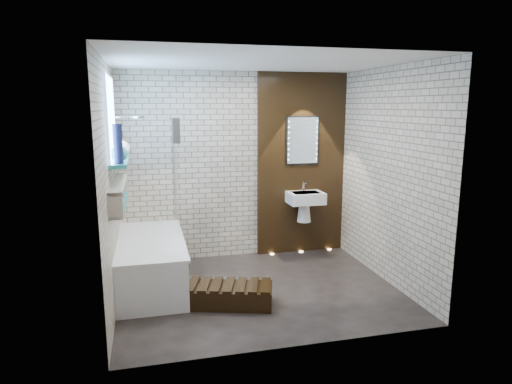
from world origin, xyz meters
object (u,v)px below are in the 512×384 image
object	(u,v)px
bath_screen	(176,174)
walnut_step	(229,295)
led_mirror	(303,141)
bathtub	(151,262)
washbasin	(305,202)

from	to	relation	value
bath_screen	walnut_step	distance (m)	1.73
bath_screen	led_mirror	world-z (taller)	led_mirror
bathtub	washbasin	bearing A→B (deg)	16.01
walnut_step	washbasin	bearing A→B (deg)	45.25
bath_screen	walnut_step	world-z (taller)	bath_screen
bathtub	washbasin	distance (m)	2.32
bath_screen	washbasin	world-z (taller)	bath_screen
bathtub	walnut_step	world-z (taller)	bathtub
led_mirror	walnut_step	distance (m)	2.57
washbasin	led_mirror	bearing A→B (deg)	90.00
bathtub	bath_screen	distance (m)	1.14
bath_screen	bathtub	bearing A→B (deg)	-128.90
led_mirror	washbasin	bearing A→B (deg)	-90.00
bathtub	led_mirror	xyz separation A→B (m)	(2.17, 0.78, 1.36)
washbasin	walnut_step	distance (m)	2.05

